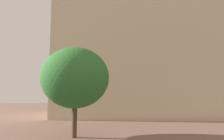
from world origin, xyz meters
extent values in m
cube|color=beige|center=(3.41, 29.10, 9.60)|extent=(24.32, 12.38, 19.21)
cube|color=beige|center=(2.36, 29.10, 14.87)|extent=(5.77, 5.77, 29.74)
cylinder|color=beige|center=(-7.25, 24.41, 10.84)|extent=(2.80, 2.80, 21.67)
cylinder|color=#4C3823|center=(-3.15, 13.54, 1.09)|extent=(0.35, 0.35, 2.19)
ellipsoid|color=#2D6B2D|center=(-3.15, 13.54, 4.09)|extent=(4.76, 4.76, 4.28)
camera|label=1|loc=(0.58, -0.89, 2.91)|focal=33.62mm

